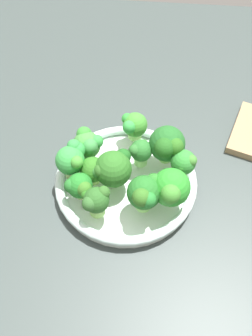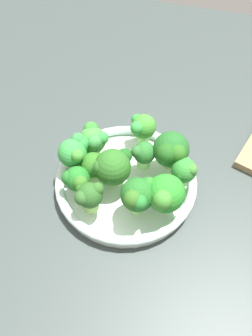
{
  "view_description": "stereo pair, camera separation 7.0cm",
  "coord_description": "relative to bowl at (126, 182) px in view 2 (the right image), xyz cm",
  "views": [
    {
      "loc": [
        5.81,
        -38.49,
        62.71
      ],
      "look_at": [
        2.13,
        2.17,
        6.11
      ],
      "focal_mm": 42.15,
      "sensor_mm": 36.0,
      "label": 1
    },
    {
      "loc": [
        12.67,
        -37.27,
        62.71
      ],
      "look_at": [
        2.13,
        2.17,
        6.11
      ],
      "focal_mm": 42.15,
      "sensor_mm": 36.0,
      "label": 2
    }
  ],
  "objects": [
    {
      "name": "broccoli_floret_5",
      "position": [
        -4.34,
        -7.58,
        5.17
      ],
      "size": [
        4.91,
        4.66,
        6.08
      ],
      "color": "#86C058",
      "rests_on": "bowl"
    },
    {
      "name": "broccoli_floret_3",
      "position": [
        7.04,
        4.63,
        6.13
      ],
      "size": [
        6.61,
        7.31,
        7.73
      ],
      "color": "#88B65B",
      "rests_on": "bowl"
    },
    {
      "name": "broccoli_floret_0",
      "position": [
        -7.55,
        -4.79,
        4.83
      ],
      "size": [
        4.96,
        4.69,
        5.49
      ],
      "color": "#A0CD71",
      "rests_on": "bowl"
    },
    {
      "name": "broccoli_floret_11",
      "position": [
        -7.48,
        4.37,
        5.05
      ],
      "size": [
        5.72,
        5.67,
        6.09
      ],
      "color": "#8CC95A",
      "rests_on": "bowl"
    },
    {
      "name": "broccoli_floret_10",
      "position": [
        3.64,
        -5.96,
        6.11
      ],
      "size": [
        5.79,
        6.73,
        7.59
      ],
      "color": "#8CCF67",
      "rests_on": "bowl"
    },
    {
      "name": "broccoli_floret_2",
      "position": [
        10.08,
        1.49,
        5.19
      ],
      "size": [
        4.57,
        4.55,
        6.09
      ],
      "color": "#88C26B",
      "rests_on": "bowl"
    },
    {
      "name": "ground_plane",
      "position": [
        -2.13,
        -2.17,
        -2.83
      ],
      "size": [
        130.0,
        130.0,
        2.5
      ],
      "primitive_type": "cube",
      "color": "#36403E"
    },
    {
      "name": "bowl",
      "position": [
        0.0,
        0.0,
        0.0
      ],
      "size": [
        26.31,
        26.31,
        3.11
      ],
      "color": "white",
      "rests_on": "ground_plane"
    },
    {
      "name": "broccoli_floret_6",
      "position": [
        -1.77,
        -1.02,
        5.5
      ],
      "size": [
        6.91,
        6.86,
        7.24
      ],
      "color": "#80C34E",
      "rests_on": "bowl"
    },
    {
      "name": "broccoli_floret_7",
      "position": [
        2.31,
        3.72,
        4.85
      ],
      "size": [
        4.34,
        4.21,
        5.61
      ],
      "color": "#90CE6D",
      "rests_on": "bowl"
    },
    {
      "name": "broccoli_floret_8",
      "position": [
        -9.59,
        0.1,
        5.91
      ],
      "size": [
        5.29,
        6.08,
        7.0
      ],
      "color": "#95C36B",
      "rests_on": "bowl"
    },
    {
      "name": "broccoli_floret_9",
      "position": [
        0.62,
        9.86,
        4.88
      ],
      "size": [
        5.04,
        5.24,
        5.8
      ],
      "color": "#96D96D",
      "rests_on": "bowl"
    },
    {
      "name": "broccoli_floret_4",
      "position": [
        7.87,
        -4.7,
        6.09
      ],
      "size": [
        6.58,
        7.27,
        7.71
      ],
      "color": "#90C868",
      "rests_on": "bowl"
    },
    {
      "name": "broccoli_floret_1",
      "position": [
        -5.66,
        -1.18,
        4.67
      ],
      "size": [
        4.59,
        4.59,
        5.53
      ],
      "color": "#90C156",
      "rests_on": "bowl"
    }
  ]
}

